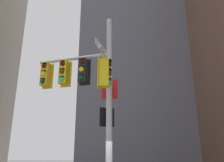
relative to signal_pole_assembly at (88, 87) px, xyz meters
name	(u,v)px	position (x,y,z in m)	size (l,w,h in m)	color
building_mid_block	(132,57)	(3.76, 20.04, 9.91)	(12.77, 12.77, 28.94)	slate
signal_pole_assembly	(88,87)	(0.00, 0.00, 0.00)	(3.42, 2.96, 7.53)	#B2B2B5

